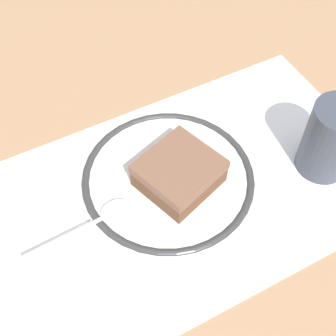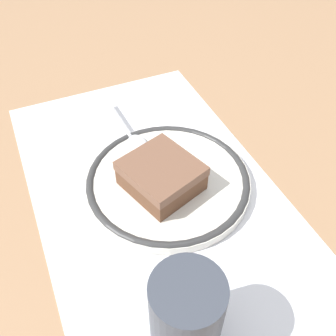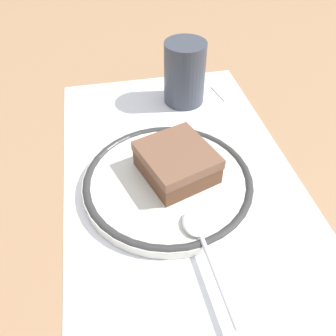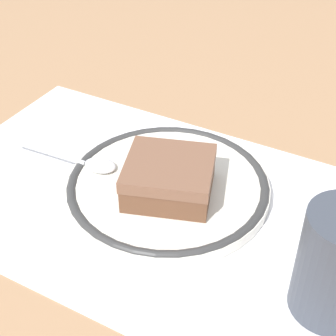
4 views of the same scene
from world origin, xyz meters
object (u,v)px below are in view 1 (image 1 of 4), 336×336
plate (168,179)px  spoon (101,216)px  cake_slice (183,172)px  cup (330,142)px

plate → spoon: 0.10m
plate → cake_slice: cake_slice is taller
cup → plate: bearing=-19.2°
spoon → cup: 0.30m
plate → cup: 0.21m
cup → cake_slice: bearing=-16.7°
spoon → cake_slice: bearing=-179.1°
cake_slice → cup: (-0.18, 0.05, 0.01)m
spoon → plate: bearing=-171.3°
cake_slice → spoon: bearing=0.9°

